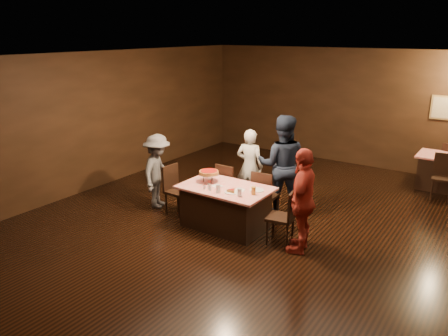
% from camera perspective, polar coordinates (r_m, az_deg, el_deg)
% --- Properties ---
extents(room, '(10.00, 10.04, 3.02)m').
position_cam_1_polar(room, '(7.36, 3.62, 7.51)').
color(room, black).
rests_on(room, ground).
extents(main_table, '(1.60, 1.00, 0.77)m').
position_cam_1_polar(main_table, '(7.87, 0.21, -5.11)').
color(main_table, red).
rests_on(main_table, ground).
extents(back_table, '(1.30, 0.90, 0.77)m').
position_cam_1_polar(back_table, '(10.92, 27.14, -0.57)').
color(back_table, red).
rests_on(back_table, ground).
extents(chair_far_left, '(0.44, 0.44, 0.95)m').
position_cam_1_polar(chair_far_left, '(8.62, 0.78, -2.40)').
color(chair_far_left, black).
rests_on(chair_far_left, ground).
extents(chair_far_right, '(0.45, 0.45, 0.95)m').
position_cam_1_polar(chair_far_right, '(8.24, 5.44, -3.45)').
color(chair_far_right, black).
rests_on(chair_far_right, ground).
extents(chair_end_left, '(0.43, 0.43, 0.95)m').
position_cam_1_polar(chair_end_left, '(8.45, -6.00, -2.91)').
color(chair_end_left, black).
rests_on(chair_end_left, ground).
extents(chair_end_right, '(0.48, 0.48, 0.95)m').
position_cam_1_polar(chair_end_right, '(7.32, 7.41, -6.28)').
color(chair_end_right, black).
rests_on(chair_end_right, ground).
extents(chair_back_near, '(0.47, 0.47, 0.95)m').
position_cam_1_polar(chair_back_near, '(10.23, 26.66, -1.10)').
color(chair_back_near, black).
rests_on(chair_back_near, ground).
extents(diner_white_jacket, '(0.63, 0.48, 1.54)m').
position_cam_1_polar(diner_white_jacket, '(8.91, 3.37, 0.24)').
color(diner_white_jacket, silver).
rests_on(diner_white_jacket, ground).
extents(diner_navy_hoodie, '(1.16, 1.06, 1.93)m').
position_cam_1_polar(diner_navy_hoodie, '(8.39, 7.57, 0.41)').
color(diner_navy_hoodie, '#161E30').
rests_on(diner_navy_hoodie, ground).
extents(diner_grey_knit, '(0.84, 1.09, 1.49)m').
position_cam_1_polar(diner_grey_knit, '(8.76, -8.65, -0.41)').
color(diner_grey_knit, '#5B5B60').
rests_on(diner_grey_knit, ground).
extents(diner_red_shirt, '(0.61, 1.07, 1.72)m').
position_cam_1_polar(diner_red_shirt, '(6.99, 10.24, -4.22)').
color(diner_red_shirt, '#AC3126').
rests_on(diner_red_shirt, ground).
extents(pizza_stand, '(0.38, 0.38, 0.22)m').
position_cam_1_polar(pizza_stand, '(7.92, -1.99, -0.59)').
color(pizza_stand, black).
rests_on(pizza_stand, main_table).
extents(plate_with_slice, '(0.25, 0.25, 0.06)m').
position_cam_1_polar(plate_with_slice, '(7.45, 1.03, -3.06)').
color(plate_with_slice, white).
rests_on(plate_with_slice, main_table).
extents(plate_empty, '(0.25, 0.25, 0.01)m').
position_cam_1_polar(plate_empty, '(7.57, 4.30, -2.89)').
color(plate_empty, white).
rests_on(plate_empty, main_table).
extents(glass_front_left, '(0.08, 0.08, 0.14)m').
position_cam_1_polar(glass_front_left, '(7.44, -0.76, -2.70)').
color(glass_front_left, silver).
rests_on(glass_front_left, main_table).
extents(glass_front_right, '(0.08, 0.08, 0.14)m').
position_cam_1_polar(glass_front_right, '(7.28, 2.05, -3.19)').
color(glass_front_right, silver).
rests_on(glass_front_right, main_table).
extents(glass_amber, '(0.08, 0.08, 0.14)m').
position_cam_1_polar(glass_amber, '(7.37, 3.87, -2.97)').
color(glass_amber, '#BF7F26').
rests_on(glass_amber, main_table).
extents(condiments, '(0.17, 0.10, 0.09)m').
position_cam_1_polar(condiments, '(7.59, -2.12, -2.47)').
color(condiments, silver).
rests_on(condiments, main_table).
extents(napkin_center, '(0.19, 0.19, 0.01)m').
position_cam_1_polar(napkin_center, '(7.57, 2.09, -2.89)').
color(napkin_center, white).
rests_on(napkin_center, main_table).
extents(napkin_left, '(0.21, 0.21, 0.01)m').
position_cam_1_polar(napkin_left, '(7.77, -0.92, -2.35)').
color(napkin_left, white).
rests_on(napkin_left, main_table).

